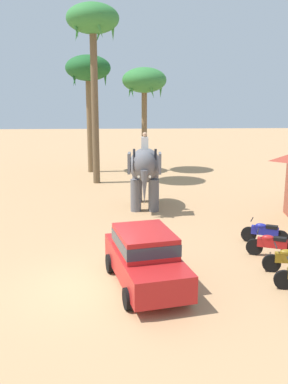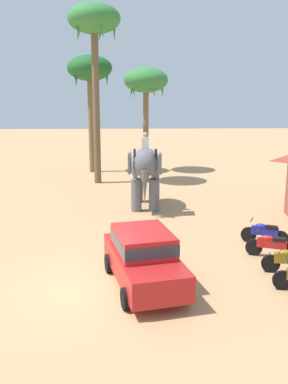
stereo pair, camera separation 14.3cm
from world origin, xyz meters
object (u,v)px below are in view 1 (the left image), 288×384
(motorcycle_fourth_in_row, at_px, (272,245))
(palm_tree_left_of_road, at_px, (93,27))
(palm_tree_near_hut, at_px, (88,72))
(motorcycle_far_in_row, at_px, (265,232))
(car_sedan_foreground, at_px, (145,256))
(elephant_with_mahout, at_px, (145,169))
(palm_tree_behind_elephant, at_px, (144,83))

(motorcycle_fourth_in_row, relative_size, palm_tree_left_of_road, 0.16)
(motorcycle_fourth_in_row, relative_size, palm_tree_near_hut, 0.20)
(palm_tree_left_of_road, bearing_deg, motorcycle_far_in_row, -59.24)
(motorcycle_far_in_row, bearing_deg, palm_tree_left_of_road, 120.76)
(motorcycle_fourth_in_row, distance_m, motorcycle_far_in_row, 1.40)
(car_sedan_foreground, distance_m, palm_tree_left_of_road, 17.90)
(elephant_with_mahout, relative_size, motorcycle_fourth_in_row, 2.30)
(car_sedan_foreground, bearing_deg, motorcycle_fourth_in_row, 24.18)
(car_sedan_foreground, distance_m, palm_tree_near_hut, 20.76)
(car_sedan_foreground, distance_m, motorcycle_far_in_row, 5.93)
(elephant_with_mahout, distance_m, motorcycle_fourth_in_row, 8.30)
(palm_tree_behind_elephant, xyz_separation_m, palm_tree_left_of_road, (-3.32, -4.33, 3.17))
(car_sedan_foreground, bearing_deg, motorcycle_far_in_row, 35.75)
(motorcycle_far_in_row, xyz_separation_m, palm_tree_near_hut, (-7.83, 16.10, 6.74))
(car_sedan_foreground, height_order, palm_tree_near_hut, palm_tree_near_hut)
(elephant_with_mahout, bearing_deg, palm_tree_left_of_road, 113.89)
(palm_tree_near_hut, xyz_separation_m, palm_tree_left_of_road, (0.67, -4.08, 2.40))
(palm_tree_near_hut, bearing_deg, car_sedan_foreground, -81.19)
(palm_tree_behind_elephant, xyz_separation_m, palm_tree_near_hut, (-4.00, -0.25, 0.77))
(car_sedan_foreground, relative_size, motorcycle_fourth_in_row, 2.56)
(palm_tree_behind_elephant, bearing_deg, palm_tree_left_of_road, -127.51)
(palm_tree_near_hut, bearing_deg, elephant_with_mahout, -71.50)
(palm_tree_behind_elephant, bearing_deg, motorcycle_fourth_in_row, -78.41)
(car_sedan_foreground, height_order, palm_tree_left_of_road, palm_tree_left_of_road)
(car_sedan_foreground, xyz_separation_m, palm_tree_near_hut, (-3.03, 19.55, 6.28))
(elephant_with_mahout, height_order, motorcycle_fourth_in_row, elephant_with_mahout)
(palm_tree_left_of_road, bearing_deg, palm_tree_near_hut, 99.38)
(car_sedan_foreground, relative_size, motorcycle_far_in_row, 2.61)
(car_sedan_foreground, bearing_deg, elephant_with_mahout, 87.06)
(elephant_with_mahout, bearing_deg, palm_tree_near_hut, 108.50)
(palm_tree_left_of_road, bearing_deg, car_sedan_foreground, -81.34)
(car_sedan_foreground, xyz_separation_m, motorcycle_far_in_row, (4.80, 3.45, -0.46))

